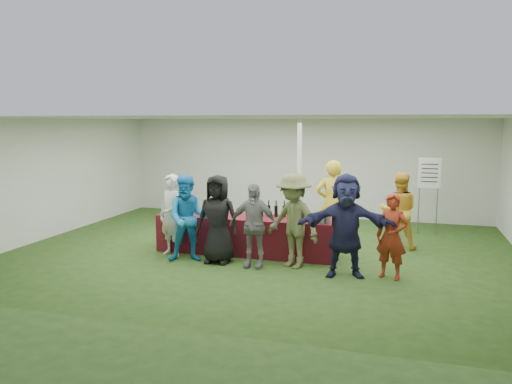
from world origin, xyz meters
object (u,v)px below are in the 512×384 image
(staff_back, at_px, (399,211))
(customer_3, at_px, (253,225))
(customer_2, at_px, (218,219))
(customer_0, at_px, (171,215))
(wine_list_sign, at_px, (429,179))
(customer_1, at_px, (188,218))
(customer_5, at_px, (346,225))
(customer_6, at_px, (392,236))
(dump_bucket, at_px, (323,218))
(staff_pourer, at_px, (332,204))
(serving_table, at_px, (246,235))
(customer_4, at_px, (293,221))

(staff_back, relative_size, customer_3, 1.04)
(customer_2, bearing_deg, customer_0, 169.39)
(wine_list_sign, height_order, staff_back, wine_list_sign)
(customer_1, height_order, customer_3, customer_1)
(customer_5, bearing_deg, customer_3, 165.80)
(customer_0, height_order, customer_1, customer_1)
(customer_0, bearing_deg, customer_5, 18.10)
(customer_6, bearing_deg, dump_bucket, 170.49)
(customer_3, bearing_deg, customer_2, 173.88)
(customer_6, bearing_deg, staff_pourer, 142.36)
(wine_list_sign, relative_size, staff_back, 1.13)
(serving_table, height_order, customer_3, customer_3)
(customer_1, bearing_deg, customer_5, -21.64)
(serving_table, xyz_separation_m, customer_5, (2.06, -0.95, 0.51))
(customer_0, height_order, customer_6, customer_0)
(customer_1, height_order, customer_4, customer_4)
(serving_table, xyz_separation_m, customer_2, (-0.31, -0.78, 0.45))
(customer_0, xyz_separation_m, customer_5, (3.43, -0.37, 0.08))
(customer_3, bearing_deg, wine_list_sign, 49.77)
(customer_3, xyz_separation_m, customer_5, (1.66, -0.09, 0.11))
(customer_0, height_order, customer_3, customer_0)
(customer_0, bearing_deg, staff_pourer, 51.68)
(customer_0, bearing_deg, customer_6, 20.43)
(staff_back, relative_size, customer_2, 0.96)
(customer_1, relative_size, customer_4, 0.96)
(dump_bucket, height_order, customer_6, customer_6)
(customer_2, xyz_separation_m, customer_5, (2.38, -0.17, 0.05))
(customer_1, bearing_deg, serving_table, 24.25)
(staff_pourer, height_order, customer_5, staff_pourer)
(dump_bucket, xyz_separation_m, customer_6, (1.25, -0.64, -0.11))
(serving_table, distance_m, staff_pourer, 1.91)
(staff_back, height_order, customer_1, customer_1)
(wine_list_sign, xyz_separation_m, staff_pourer, (-1.98, -1.84, -0.39))
(wine_list_sign, height_order, customer_0, wine_list_sign)
(customer_1, bearing_deg, customer_0, 131.31)
(customer_3, bearing_deg, dump_bucket, 29.18)
(staff_pourer, bearing_deg, customer_6, 113.50)
(customer_0, distance_m, customer_4, 2.47)
(wine_list_sign, distance_m, customer_4, 4.28)
(customer_2, xyz_separation_m, customer_6, (3.14, -0.08, -0.10))
(wine_list_sign, height_order, customer_2, wine_list_sign)
(staff_back, xyz_separation_m, customer_0, (-4.27, -1.83, 0.01))
(customer_3, bearing_deg, customer_6, 0.62)
(customer_1, height_order, customer_6, customer_1)
(customer_2, distance_m, customer_5, 2.38)
(customer_4, xyz_separation_m, customer_6, (1.72, -0.17, -0.13))
(customer_1, distance_m, customer_6, 3.70)
(wine_list_sign, xyz_separation_m, customer_0, (-4.91, -3.36, -0.51))
(customer_0, bearing_deg, customer_2, 13.47)
(dump_bucket, distance_m, customer_5, 0.88)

